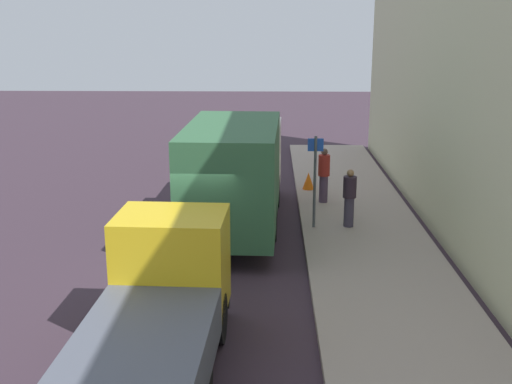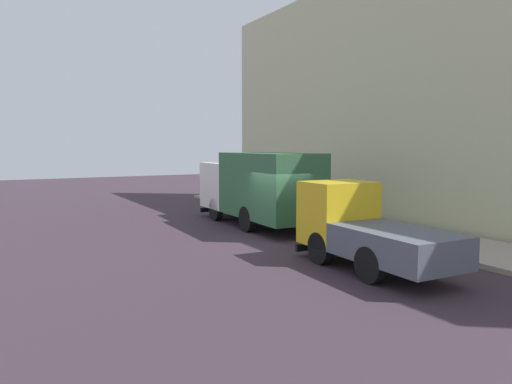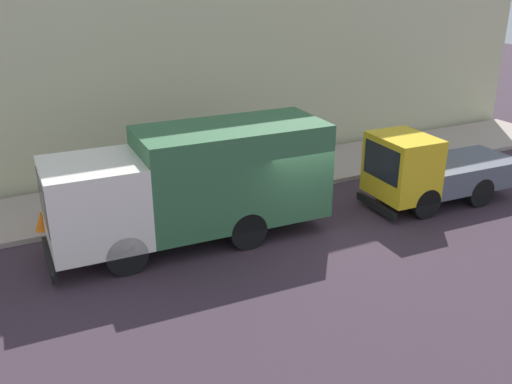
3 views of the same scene
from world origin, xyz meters
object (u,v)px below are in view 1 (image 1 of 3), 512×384
Objects in this scene: large_utility_truck at (236,169)px; street_sign_post at (315,174)px; traffic_cone_orange at (308,181)px; pedestrian_standing at (349,197)px; pedestrian_walking at (324,174)px; small_flatbed_truck at (160,306)px.

large_utility_truck reaches higher than street_sign_post.
pedestrian_standing is at bearing -77.49° from traffic_cone_orange.
street_sign_post is (-0.08, -4.22, 1.26)m from traffic_cone_orange.
pedestrian_walking is 0.67× the size of street_sign_post.
large_utility_truck reaches higher than pedestrian_walking.
large_utility_truck is 4.39× the size of pedestrian_walking.
street_sign_post is at bearing 177.89° from pedestrian_standing.
pedestrian_walking is 2.57m from pedestrian_standing.
pedestrian_standing is (0.53, -2.51, -0.06)m from pedestrian_walking.
traffic_cone_orange is (3.22, 11.58, -0.67)m from small_flatbed_truck.
pedestrian_walking is at bearing 41.44° from large_utility_truck.
pedestrian_standing is at bearing -57.56° from pedestrian_walking.
traffic_cone_orange is 0.23× the size of street_sign_post.
large_utility_truck is 2.96× the size of street_sign_post.
street_sign_post reaches higher than pedestrian_walking.
pedestrian_standing is (4.15, 7.42, -0.09)m from small_flatbed_truck.
small_flatbed_truck is 8.02m from street_sign_post.
small_flatbed_truck is 8.50m from pedestrian_standing.
traffic_cone_orange is at bearing 88.90° from street_sign_post.
traffic_cone_orange is at bearing 61.10° from large_utility_truck.
street_sign_post is (-1.00, -0.07, 0.67)m from pedestrian_standing.
pedestrian_standing is 0.64× the size of street_sign_post.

